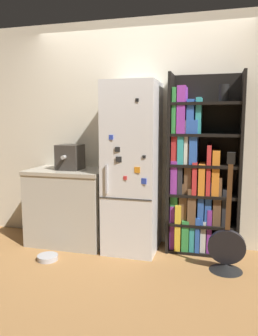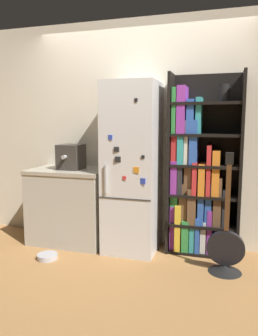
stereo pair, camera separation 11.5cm
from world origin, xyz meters
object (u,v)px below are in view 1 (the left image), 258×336
espresso_machine (70,157)px  guitar (226,254)px  bookshelf (197,176)px  pet_bowl (48,257)px  refrigerator (133,168)px

espresso_machine → guitar: espresso_machine is taller
bookshelf → pet_bowl: 1.82m
refrigerator → bookshelf: bearing=11.5°
refrigerator → guitar: 1.31m
refrigerator → espresso_machine: size_ratio=5.49×
espresso_machine → pet_bowl: 1.14m
refrigerator → espresso_machine: bearing=178.9°
refrigerator → pet_bowl: size_ratio=8.58×
refrigerator → pet_bowl: refrigerator is taller
bookshelf → pet_bowl: (-1.48, -0.68, -0.82)m
pet_bowl → refrigerator: bearing=34.5°
refrigerator → espresso_machine: 0.76m
bookshelf → guitar: size_ratio=1.66×
pet_bowl → guitar: bearing=7.1°
espresso_machine → pet_bowl: (-0.02, -0.55, -1.00)m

